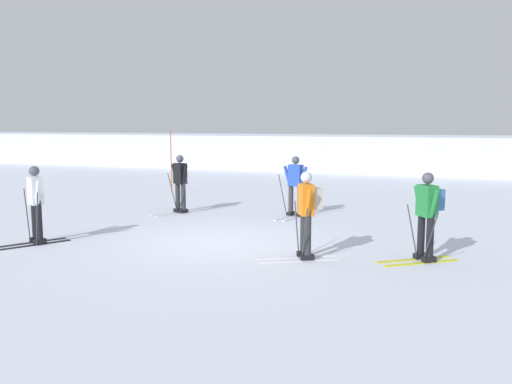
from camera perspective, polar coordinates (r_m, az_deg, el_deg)
name	(u,v)px	position (r m, az deg, el deg)	size (l,w,h in m)	color
ground_plane	(217,242)	(11.77, -4.24, -5.42)	(120.00, 120.00, 0.00)	silver
far_snow_ridge	(359,153)	(30.76, 11.18, 4.23)	(80.00, 6.55, 1.94)	silver
skier_orange	(307,211)	(10.14, 5.57, -2.03)	(1.57, 1.11, 1.71)	silver
skier_green	(428,212)	(10.45, 18.16, -2.08)	(1.50, 1.26, 1.71)	gold
skier_blue	(295,184)	(14.83, 4.29, 0.84)	(0.99, 1.64, 1.71)	silver
skier_black	(180,182)	(15.52, -8.27, 1.08)	(1.04, 1.60, 1.71)	silver
skier_white	(35,202)	(12.37, -22.87, -1.05)	(1.14, 1.56, 1.71)	black
trail_marker_pole	(171,162)	(20.27, -9.22, 3.24)	(0.04, 0.04, 2.33)	#C65614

